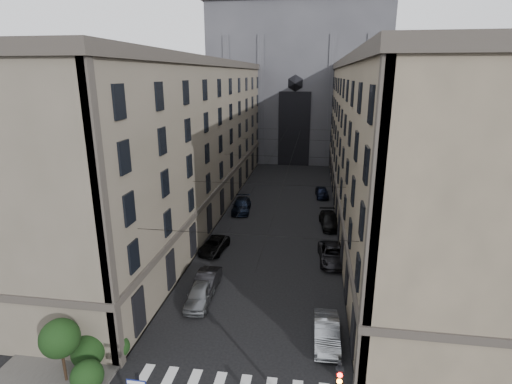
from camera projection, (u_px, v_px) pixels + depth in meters
The scene contains 15 objects.
sidewalk_left at pixel (202, 207), 53.08m from camera, with size 7.00×80.00×0.15m, color #383533.
sidewalk_right at pixel (363, 215), 50.08m from camera, with size 7.00×80.00×0.15m, color #383533.
building_left at pixel (176, 137), 50.87m from camera, with size 13.60×60.60×18.85m.
building_right at pixel (395, 143), 47.03m from camera, with size 13.60×60.60×18.85m.
gothic_tower at pixel (299, 71), 83.49m from camera, with size 35.00×23.00×58.00m.
shrub_cluster at pixel (80, 351), 22.95m from camera, with size 3.90×4.40×3.90m.
tram_wires at pixel (281, 157), 49.20m from camera, with size 14.00×60.00×0.43m.
car_left_near at pixel (200, 294), 30.80m from camera, with size 1.82×4.52×1.54m, color slate.
car_left_midnear at pixel (206, 282), 32.56m from camera, with size 1.62×4.66×1.53m, color black.
car_left_midfar at pixel (214, 245), 39.93m from camera, with size 2.13×4.62×1.28m, color black.
car_left_far at pixel (241, 205), 51.58m from camera, with size 2.23×5.49×1.59m, color black.
car_right_near at pixel (326, 332), 26.28m from camera, with size 1.63×4.68×1.54m, color gray.
car_right_midnear at pixel (332, 254), 37.68m from camera, with size 2.51×5.44×1.51m, color black.
car_right_midfar at pixel (330, 220), 46.39m from camera, with size 2.16×5.32×1.54m, color black.
car_right_far at pixel (322, 192), 57.62m from camera, with size 1.74×4.32×1.47m, color black.
Camera 1 is at (4.17, -12.68, 17.10)m, focal length 28.00 mm.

